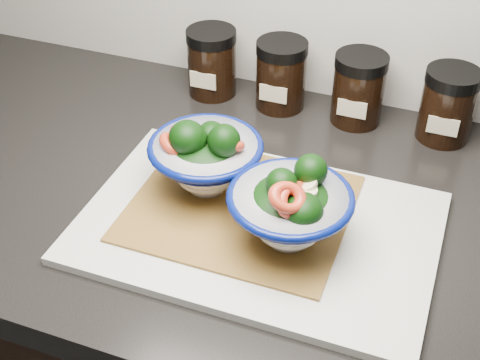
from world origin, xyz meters
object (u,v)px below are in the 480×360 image
at_px(bowl_left, 205,156).
at_px(spice_jar_a, 212,62).
at_px(spice_jar_c, 358,89).
at_px(cutting_board, 258,227).
at_px(spice_jar_b, 281,75).
at_px(spice_jar_d, 448,105).
at_px(bowl_right, 291,209).

relative_size(bowl_left, spice_jar_a, 1.36).
relative_size(spice_jar_a, spice_jar_c, 1.00).
relative_size(cutting_board, spice_jar_c, 3.98).
height_order(bowl_left, spice_jar_b, bowl_left).
relative_size(spice_jar_b, spice_jar_d, 1.00).
height_order(spice_jar_c, spice_jar_d, same).
bearing_deg(spice_jar_d, spice_jar_c, 180.00).
bearing_deg(cutting_board, spice_jar_b, 102.65).
bearing_deg(bowl_right, spice_jar_a, 126.27).
height_order(bowl_left, spice_jar_c, bowl_left).
relative_size(bowl_left, bowl_right, 1.00).
bearing_deg(bowl_right, spice_jar_c, 87.88).
bearing_deg(spice_jar_c, cutting_board, -100.84).
height_order(spice_jar_a, spice_jar_c, same).
bearing_deg(spice_jar_c, bowl_left, -119.88).
xyz_separation_m(bowl_right, spice_jar_a, (-0.23, 0.32, -0.01)).
xyz_separation_m(bowl_left, spice_jar_d, (0.28, 0.26, -0.01)).
bearing_deg(spice_jar_b, bowl_right, -70.31).
distance_m(cutting_board, spice_jar_d, 0.36).
xyz_separation_m(cutting_board, spice_jar_d, (0.19, 0.30, 0.05)).
distance_m(spice_jar_c, spice_jar_d, 0.14).
height_order(cutting_board, spice_jar_b, spice_jar_b).
height_order(spice_jar_b, spice_jar_d, same).
bearing_deg(cutting_board, spice_jar_a, 121.81).
bearing_deg(bowl_right, spice_jar_b, 109.69).
bearing_deg(spice_jar_d, spice_jar_b, 180.00).
height_order(bowl_right, spice_jar_b, bowl_right).
xyz_separation_m(spice_jar_a, spice_jar_b, (0.12, 0.00, 0.00)).
height_order(bowl_right, spice_jar_a, bowl_right).
xyz_separation_m(bowl_left, spice_jar_c, (0.15, 0.26, -0.01)).
relative_size(spice_jar_c, spice_jar_d, 1.00).
height_order(bowl_left, bowl_right, bowl_right).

